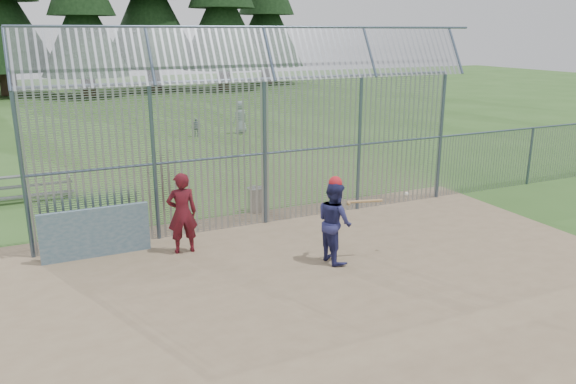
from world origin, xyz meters
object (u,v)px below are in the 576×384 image
batter (334,222)px  bleacher (22,188)px  dugout_wall (96,233)px  onlooker (182,213)px  trash_can (256,199)px

batter → bleacher: batter is taller
dugout_wall → onlooker: size_ratio=1.26×
batter → bleacher: bearing=35.2°
dugout_wall → batter: batter is taller
dugout_wall → onlooker: bearing=-16.5°
dugout_wall → onlooker: 2.07m
trash_can → bleacher: bearing=146.0°
onlooker → trash_can: (2.79, 2.25, -0.63)m
batter → onlooker: onlooker is taller
onlooker → bleacher: 7.43m
onlooker → batter: bearing=151.0°
dugout_wall → bleacher: size_ratio=0.83×
batter → bleacher: (-6.58, 8.51, -0.56)m
dugout_wall → onlooker: onlooker is taller
batter → dugout_wall: bearing=60.2°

